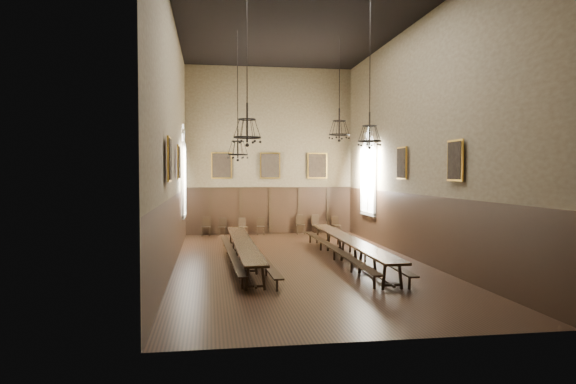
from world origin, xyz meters
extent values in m
cube|color=black|center=(0.00, 0.00, -0.01)|extent=(9.00, 18.00, 0.02)
cube|color=black|center=(0.00, 0.00, 9.01)|extent=(9.00, 18.00, 0.02)
cube|color=#756748|center=(0.00, 9.01, 4.50)|extent=(9.00, 0.02, 9.00)
cube|color=#756748|center=(0.00, -9.01, 4.50)|extent=(9.00, 0.02, 9.00)
cube|color=#756748|center=(-4.51, 0.00, 4.50)|extent=(0.02, 18.00, 9.00)
cube|color=#756748|center=(4.51, 0.00, 4.50)|extent=(0.02, 18.00, 9.00)
cube|color=black|center=(-2.02, 0.22, 0.75)|extent=(0.80, 10.12, 0.07)
cube|color=black|center=(1.94, 0.05, 0.80)|extent=(0.91, 10.76, 0.08)
cube|color=black|center=(-2.47, 0.23, 0.40)|extent=(0.57, 9.44, 0.05)
cube|color=black|center=(-1.51, -0.11, 0.41)|extent=(0.56, 9.59, 0.05)
cube|color=black|center=(1.42, 0.23, 0.45)|extent=(0.40, 10.63, 0.05)
cube|color=black|center=(2.48, -0.26, 0.42)|extent=(0.56, 9.98, 0.05)
cube|color=black|center=(-3.43, 8.51, 0.47)|extent=(0.49, 0.49, 0.05)
cube|color=black|center=(-3.43, 8.70, 0.73)|extent=(0.44, 0.10, 0.52)
cube|color=black|center=(-2.59, 8.55, 0.43)|extent=(0.50, 0.50, 0.05)
cube|color=black|center=(-2.59, 8.73, 0.68)|extent=(0.40, 0.15, 0.48)
cube|color=black|center=(-1.49, 8.51, 0.44)|extent=(0.52, 0.52, 0.05)
cube|color=black|center=(-1.49, 8.68, 0.68)|extent=(0.40, 0.17, 0.48)
cube|color=black|center=(-0.55, 8.53, 0.44)|extent=(0.46, 0.46, 0.05)
cube|color=black|center=(-0.55, 8.71, 0.69)|extent=(0.41, 0.09, 0.49)
cube|color=black|center=(1.61, 8.54, 0.49)|extent=(0.48, 0.48, 0.05)
cube|color=black|center=(1.61, 8.74, 0.76)|extent=(0.46, 0.07, 0.54)
cube|color=black|center=(2.49, 8.58, 0.48)|extent=(0.51, 0.51, 0.05)
cube|color=black|center=(2.49, 8.77, 0.75)|extent=(0.45, 0.11, 0.54)
cube|color=black|center=(3.58, 8.53, 0.44)|extent=(0.50, 0.50, 0.05)
cube|color=black|center=(3.58, 8.71, 0.69)|extent=(0.41, 0.14, 0.49)
cylinder|color=black|center=(-2.10, 2.13, 7.03)|extent=(0.03, 0.03, 3.94)
torus|color=black|center=(-2.10, 2.13, 4.05)|extent=(0.82, 0.82, 0.05)
torus|color=black|center=(-2.10, 2.13, 4.58)|extent=(0.52, 0.52, 0.04)
cylinder|color=black|center=(-2.10, 2.13, 4.48)|extent=(0.06, 0.06, 1.16)
cylinder|color=black|center=(2.17, 2.43, 7.51)|extent=(0.03, 0.03, 2.98)
torus|color=black|center=(2.17, 2.43, 4.91)|extent=(0.89, 0.89, 0.05)
torus|color=black|center=(2.17, 2.43, 5.49)|extent=(0.57, 0.57, 0.04)
cylinder|color=black|center=(2.17, 2.43, 5.38)|extent=(0.06, 0.06, 1.26)
cylinder|color=black|center=(-2.08, -2.78, 7.23)|extent=(0.03, 0.03, 3.54)
torus|color=black|center=(-2.08, -2.78, 4.40)|extent=(0.86, 0.86, 0.05)
torus|color=black|center=(-2.08, -2.78, 4.95)|extent=(0.54, 0.54, 0.04)
cylinder|color=black|center=(-2.08, -2.78, 4.85)|extent=(0.06, 0.06, 1.21)
cylinder|color=black|center=(1.99, -2.26, 7.16)|extent=(0.03, 0.03, 3.68)
torus|color=black|center=(1.99, -2.26, 4.35)|extent=(0.78, 0.78, 0.05)
torus|color=black|center=(1.99, -2.26, 4.86)|extent=(0.50, 0.50, 0.04)
cylinder|color=black|center=(1.99, -2.26, 4.77)|extent=(0.06, 0.06, 1.10)
cube|color=gold|center=(-2.60, 8.88, 3.70)|extent=(1.10, 0.12, 1.40)
cube|color=black|center=(-2.60, 8.88, 3.70)|extent=(0.98, 0.02, 1.28)
cube|color=gold|center=(0.00, 8.88, 3.70)|extent=(1.10, 0.12, 1.40)
cube|color=black|center=(0.00, 8.88, 3.70)|extent=(0.98, 0.02, 1.28)
cube|color=gold|center=(2.60, 8.88, 3.70)|extent=(1.10, 0.12, 1.40)
cube|color=black|center=(2.60, 8.88, 3.70)|extent=(0.98, 0.02, 1.28)
cube|color=gold|center=(-4.38, 1.00, 3.70)|extent=(0.12, 1.00, 1.30)
cube|color=black|center=(-4.38, 1.00, 3.70)|extent=(0.02, 0.88, 1.18)
cube|color=gold|center=(-4.38, -3.50, 3.70)|extent=(0.12, 1.00, 1.30)
cube|color=black|center=(-4.38, -3.50, 3.70)|extent=(0.02, 0.88, 1.18)
cube|color=gold|center=(4.38, 1.00, 3.70)|extent=(0.12, 1.00, 1.30)
cube|color=black|center=(4.38, 1.00, 3.70)|extent=(0.02, 0.88, 1.18)
cube|color=gold|center=(4.38, -3.50, 3.70)|extent=(0.12, 1.00, 1.30)
cube|color=black|center=(4.38, -3.50, 3.70)|extent=(0.02, 0.88, 1.18)
camera|label=1|loc=(-3.24, -18.60, 3.32)|focal=32.00mm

